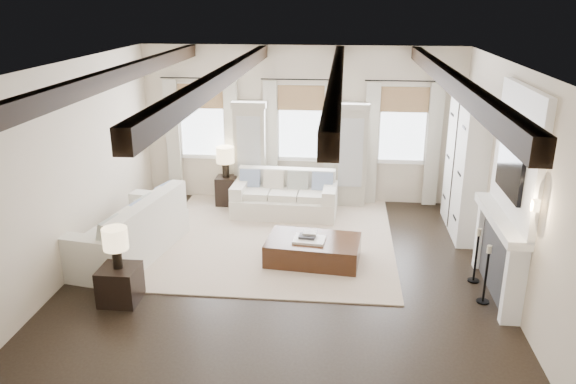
# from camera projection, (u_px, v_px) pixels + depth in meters

# --- Properties ---
(ground) EXTENTS (7.50, 7.50, 0.00)m
(ground) POSITION_uv_depth(u_px,v_px,m) (281.00, 282.00, 8.49)
(ground) COLOR black
(ground) RESTS_ON ground
(room_shell) EXTENTS (6.54, 7.54, 3.22)m
(room_shell) POSITION_uv_depth(u_px,v_px,m) (336.00, 148.00, 8.64)
(room_shell) COLOR beige
(room_shell) RESTS_ON ground
(area_rug) EXTENTS (4.13, 4.36, 0.02)m
(area_rug) POSITION_uv_depth(u_px,v_px,m) (276.00, 237.00, 10.05)
(area_rug) COLOR #C5B19C
(area_rug) RESTS_ON ground
(sofa_back) EXTENTS (2.06, 1.00, 0.87)m
(sofa_back) POSITION_uv_depth(u_px,v_px,m) (285.00, 198.00, 11.05)
(sofa_back) COLOR white
(sofa_back) RESTS_ON ground
(sofa_left) EXTENTS (1.45, 2.49, 1.01)m
(sofa_left) POSITION_uv_depth(u_px,v_px,m) (133.00, 233.00, 9.24)
(sofa_left) COLOR white
(sofa_left) RESTS_ON ground
(ottoman) EXTENTS (1.57, 1.07, 0.39)m
(ottoman) POSITION_uv_depth(u_px,v_px,m) (313.00, 250.00, 9.10)
(ottoman) COLOR black
(ottoman) RESTS_ON ground
(tray) EXTENTS (0.54, 0.43, 0.04)m
(tray) POSITION_uv_depth(u_px,v_px,m) (309.00, 240.00, 8.98)
(tray) COLOR white
(tray) RESTS_ON ottoman
(book_lower) EXTENTS (0.28, 0.23, 0.04)m
(book_lower) POSITION_uv_depth(u_px,v_px,m) (307.00, 236.00, 9.01)
(book_lower) COLOR #262628
(book_lower) RESTS_ON tray
(book_upper) EXTENTS (0.24, 0.19, 0.03)m
(book_upper) POSITION_uv_depth(u_px,v_px,m) (310.00, 233.00, 9.05)
(book_upper) COLOR beige
(book_upper) RESTS_ON book_lower
(side_table_front) EXTENTS (0.53, 0.53, 0.53)m
(side_table_front) POSITION_uv_depth(u_px,v_px,m) (120.00, 284.00, 7.88)
(side_table_front) COLOR black
(side_table_front) RESTS_ON ground
(lamp_front) EXTENTS (0.34, 0.34, 0.59)m
(lamp_front) POSITION_uv_depth(u_px,v_px,m) (115.00, 241.00, 7.66)
(lamp_front) COLOR black
(lamp_front) RESTS_ON side_table_front
(side_table_back) EXTENTS (0.41, 0.41, 0.61)m
(side_table_back) POSITION_uv_depth(u_px,v_px,m) (227.00, 191.00, 11.57)
(side_table_back) COLOR black
(side_table_back) RESTS_ON ground
(lamp_back) EXTENTS (0.36, 0.36, 0.63)m
(lamp_back) POSITION_uv_depth(u_px,v_px,m) (225.00, 157.00, 11.33)
(lamp_back) COLOR black
(lamp_back) RESTS_ON side_table_back
(candlestick_near) EXTENTS (0.18, 0.18, 0.88)m
(candlestick_near) POSITION_uv_depth(u_px,v_px,m) (486.00, 279.00, 7.82)
(candlestick_near) COLOR black
(candlestick_near) RESTS_ON ground
(candlestick_far) EXTENTS (0.18, 0.18, 0.86)m
(candlestick_far) POSITION_uv_depth(u_px,v_px,m) (476.00, 260.00, 8.41)
(candlestick_far) COLOR black
(candlestick_far) RESTS_ON ground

